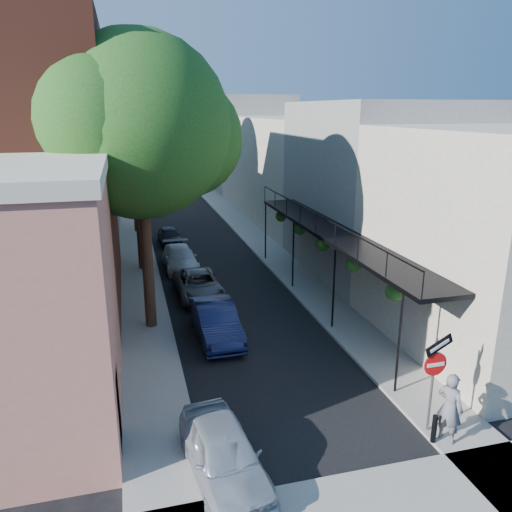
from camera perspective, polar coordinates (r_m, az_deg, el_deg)
ground at (r=13.39m, az=9.06°, el=-23.83°), size 160.00×160.00×0.00m
road_surface at (r=40.43m, az=-8.09°, el=3.98°), size 6.00×64.00×0.01m
sidewalk_left at (r=40.18m, az=-13.78°, el=3.67°), size 2.00×64.00×0.12m
sidewalk_right at (r=41.05m, az=-2.53°, el=4.40°), size 2.00×64.00×0.12m
sidewalk_cross at (r=12.68m, az=11.08°, el=-26.35°), size 12.00×2.00×0.12m
buildings_left at (r=38.50m, az=-22.24°, el=9.77°), size 10.10×59.10×12.00m
buildings_right at (r=41.21m, az=4.46°, el=10.56°), size 9.80×55.00×10.00m
sign_post at (r=14.33m, az=19.76°, el=-11.95°), size 0.89×0.17×2.99m
bollard at (r=14.69m, az=19.69°, el=-18.09°), size 0.14×0.14×0.80m
oak_near at (r=19.55m, az=-11.95°, el=13.94°), size 7.48×6.80×11.42m
oak_mid at (r=27.54m, az=-12.91°, el=12.80°), size 6.60×6.00×10.20m
oak_far at (r=36.54m, az=-13.52°, el=15.45°), size 7.70×7.00×11.90m
parked_car_a at (r=12.89m, az=-3.69°, el=-21.62°), size 1.99×4.11×1.35m
parked_car_b at (r=19.58m, az=-4.59°, el=-7.44°), size 1.57×4.30×1.41m
parked_car_c at (r=23.85m, az=-6.57°, el=-3.29°), size 2.14×4.41×1.21m
parked_car_d at (r=28.17m, az=-8.67°, el=-0.23°), size 1.83×4.32×1.24m
parked_car_e at (r=33.38m, az=-9.84°, el=2.26°), size 1.55×3.45×1.15m
pedestrian at (r=14.59m, az=21.27°, el=-15.81°), size 0.73×0.85×1.96m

